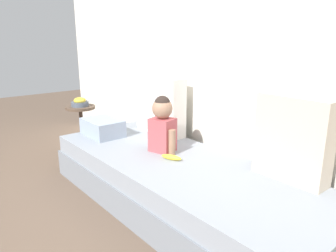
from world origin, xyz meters
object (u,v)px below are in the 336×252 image
Objects in this scene: couch at (179,186)px; throw_pillow_right at (293,139)px; throw_pillow_left at (160,105)px; banana at (171,157)px; side_table at (81,118)px; fruit_bowl at (80,103)px; folded_blanket at (103,127)px; toddler at (162,123)px.

throw_pillow_right reaches higher than couch.
throw_pillow_left is 3.35× the size of banana.
side_table reaches higher than banana.
throw_pillow_left is 2.97× the size of fruit_bowl.
throw_pillow_right reaches higher than folded_blanket.
fruit_bowl is at bearing -179.38° from couch.
couch is at bearing 6.77° from folded_blanket.
fruit_bowl is (-1.65, -0.02, 0.40)m from couch.
folded_blanket is 0.69m from side_table.
couch is 1.01m from folded_blanket.
couch is at bearing -11.10° from toddler.
throw_pillow_left is at bearing 180.00° from throw_pillow_right.
throw_pillow_right is 3.26× the size of banana.
banana is at bearing -0.12° from fruit_bowl.
throw_pillow_right reaches higher than toddler.
fruit_bowl is (-1.58, 0.00, 0.18)m from banana.
toddler reaches higher than side_table.
throw_pillow_left is 0.77m from banana.
toddler is at bearing 159.69° from banana.
throw_pillow_left is 0.59m from folded_blanket.
toddler is 0.30m from banana.
toddler is 2.40× the size of fruit_bowl.
throw_pillow_left is at bearing 21.41° from fruit_bowl.
throw_pillow_right is at bearing 16.00° from folded_blanket.
couch is 4.38× the size of throw_pillow_left.
side_table is 2.85× the size of fruit_bowl.
side_table is at bearing -179.38° from couch.
folded_blanket is (-0.28, -0.47, -0.20)m from throw_pillow_left.
throw_pillow_left reaches higher than couch.
throw_pillow_left reaches higher than toddler.
throw_pillow_left is 0.52m from toddler.
fruit_bowl reaches higher than couch.
throw_pillow_left reaches higher than fruit_bowl.
toddler is (0.42, -0.31, -0.04)m from throw_pillow_left.
couch is 0.51m from toddler.
side_table is at bearing 171.90° from folded_blanket.
banana is 1.59m from fruit_bowl.
fruit_bowl is (-0.96, -0.38, -0.07)m from throw_pillow_left.
banana reaches higher than couch.
side_table is (-2.34, -0.38, -0.25)m from throw_pillow_right.
couch is at bearing 0.62° from fruit_bowl.
banana is at bearing -20.31° from toddler.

